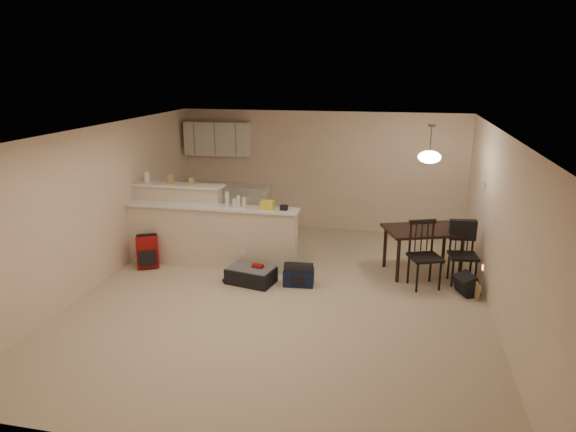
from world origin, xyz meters
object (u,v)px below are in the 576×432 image
(red_backpack, at_px, (148,252))
(suitcase, at_px, (251,276))
(dining_table, at_px, (423,234))
(black_daypack, at_px, (466,285))
(navy_duffel, at_px, (299,277))
(pendant_lamp, at_px, (429,156))
(dining_chair_far, at_px, (463,254))
(dining_chair_near, at_px, (425,255))

(red_backpack, bearing_deg, suitcase, -34.59)
(dining_table, xyz_separation_m, black_daypack, (0.65, -0.75, -0.53))
(navy_duffel, distance_m, black_daypack, 2.59)
(dining_table, relative_size, black_daypack, 4.17)
(suitcase, bearing_deg, dining_table, 32.94)
(navy_duffel, xyz_separation_m, black_daypack, (2.58, 0.21, 0.02))
(pendant_lamp, bearing_deg, dining_table, 45.00)
(dining_chair_far, bearing_deg, dining_table, 145.69)
(dining_chair_far, height_order, red_backpack, dining_chair_far)
(dining_chair_far, height_order, suitcase, dining_chair_far)
(dining_table, relative_size, navy_duffel, 3.02)
(pendant_lamp, height_order, suitcase, pendant_lamp)
(dining_table, xyz_separation_m, red_backpack, (-4.65, -0.74, -0.41))
(suitcase, bearing_deg, pendant_lamp, 32.94)
(dining_table, relative_size, pendant_lamp, 2.34)
(dining_chair_far, xyz_separation_m, suitcase, (-3.32, -0.70, -0.37))
(suitcase, bearing_deg, navy_duffel, 17.03)
(dining_table, distance_m, suitcase, 2.94)
(pendant_lamp, distance_m, suitcase, 3.44)
(dining_table, xyz_separation_m, suitcase, (-2.70, -1.03, -0.56))
(suitcase, xyz_separation_m, red_backpack, (-1.95, 0.29, 0.15))
(red_backpack, distance_m, navy_duffel, 2.73)
(dining_chair_near, bearing_deg, suitcase, 167.35)
(dining_chair_near, distance_m, suitcase, 2.78)
(dining_chair_far, relative_size, navy_duffel, 2.07)
(suitcase, bearing_deg, black_daypack, 16.80)
(dining_chair_near, bearing_deg, dining_chair_far, 3.57)
(dining_table, height_order, black_daypack, dining_table)
(pendant_lamp, distance_m, red_backpack, 5.01)
(dining_chair_far, height_order, black_daypack, dining_chair_far)
(dining_table, distance_m, navy_duffel, 2.23)
(dining_chair_far, bearing_deg, black_daypack, -91.80)
(dining_table, xyz_separation_m, navy_duffel, (-1.93, -0.96, -0.55))
(pendant_lamp, bearing_deg, navy_duffel, -153.47)
(pendant_lamp, distance_m, navy_duffel, 2.85)
(navy_duffel, bearing_deg, dining_chair_near, 5.29)
(dining_table, bearing_deg, red_backpack, 168.97)
(pendant_lamp, bearing_deg, red_backpack, -170.97)
(dining_table, distance_m, black_daypack, 1.13)
(pendant_lamp, bearing_deg, dining_chair_near, -88.46)
(dining_table, bearing_deg, suitcase, -179.17)
(suitcase, distance_m, red_backpack, 1.98)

